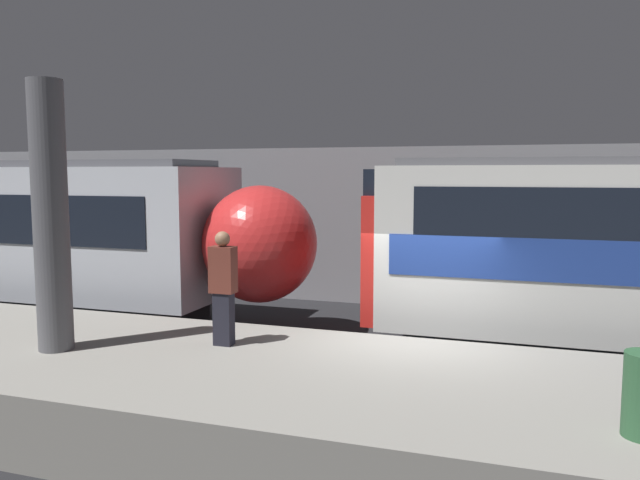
# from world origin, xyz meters

# --- Properties ---
(ground_plane) EXTENTS (120.00, 120.00, 0.00)m
(ground_plane) POSITION_xyz_m (0.00, 0.00, 0.00)
(ground_plane) COLOR black
(platform) EXTENTS (40.00, 4.12, 0.96)m
(platform) POSITION_xyz_m (0.00, -2.06, 0.48)
(platform) COLOR gray
(platform) RESTS_ON ground
(station_rear_barrier) EXTENTS (50.00, 0.15, 4.26)m
(station_rear_barrier) POSITION_xyz_m (0.00, 6.72, 2.13)
(station_rear_barrier) COLOR gray
(station_rear_barrier) RESTS_ON ground
(support_pillar_near) EXTENTS (0.50, 0.50, 3.94)m
(support_pillar_near) POSITION_xyz_m (-4.94, -2.35, 2.93)
(support_pillar_near) COLOR #56565B
(support_pillar_near) RESTS_ON platform
(person_waiting) EXTENTS (0.38, 0.24, 1.74)m
(person_waiting) POSITION_xyz_m (-2.68, -1.35, 1.88)
(person_waiting) COLOR black
(person_waiting) RESTS_ON platform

